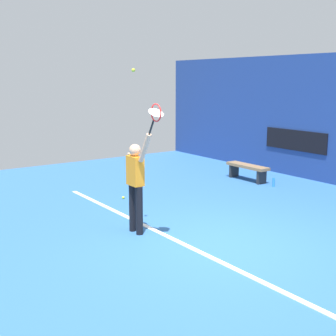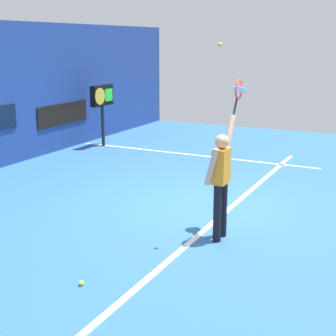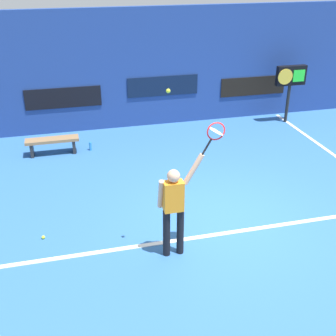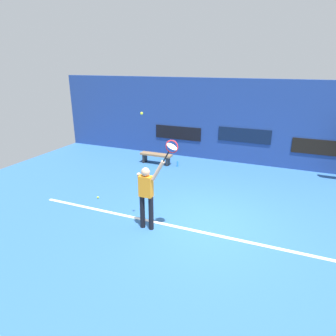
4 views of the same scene
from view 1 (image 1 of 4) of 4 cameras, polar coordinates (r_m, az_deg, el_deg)
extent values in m
plane|color=#2D609E|center=(8.23, 6.20, -9.37)|extent=(18.00, 18.00, 0.00)
cube|color=black|center=(13.99, 15.55, 3.33)|extent=(2.20, 0.03, 0.60)
cube|color=white|center=(7.92, 3.39, -10.11)|extent=(10.00, 0.10, 0.01)
cylinder|color=black|center=(8.75, -4.44, -4.93)|extent=(0.13, 0.13, 0.92)
cylinder|color=black|center=(8.54, -3.58, -5.31)|extent=(0.13, 0.13, 0.92)
cube|color=orange|center=(8.47, -4.10, -0.33)|extent=(0.34, 0.20, 0.55)
sphere|color=#D8A884|center=(8.41, -4.14, 2.24)|extent=(0.22, 0.22, 0.22)
cylinder|color=#D8A884|center=(8.10, -2.89, 2.52)|extent=(0.36, 0.09, 0.55)
cylinder|color=#D8A884|center=(8.68, -4.34, 0.10)|extent=(0.09, 0.23, 0.58)
cylinder|color=black|center=(7.88, -2.08, 5.09)|extent=(0.18, 0.03, 0.28)
torus|color=red|center=(7.73, -1.50, 6.89)|extent=(0.43, 0.02, 0.43)
cylinder|color=silver|center=(7.73, -1.50, 6.89)|extent=(0.23, 0.27, 0.13)
sphere|color=#CCE033|center=(8.40, -4.33, 12.05)|extent=(0.07, 0.07, 0.07)
cube|color=olive|center=(13.25, 9.86, 0.23)|extent=(1.40, 0.36, 0.08)
cube|color=#262628|center=(13.68, 8.21, -0.34)|extent=(0.08, 0.32, 0.37)
cube|color=#262628|center=(12.92, 11.55, -1.13)|extent=(0.08, 0.32, 0.37)
cylinder|color=#338CD8|center=(12.64, 13.00, -1.76)|extent=(0.07, 0.07, 0.24)
sphere|color=#CCE033|center=(11.16, -5.58, -3.68)|extent=(0.07, 0.07, 0.07)
camera|label=2|loc=(14.24, -28.98, 10.55)|focal=53.36mm
camera|label=3|loc=(9.12, -49.12, 20.03)|focal=45.91mm
camera|label=4|loc=(4.52, -65.01, 21.23)|focal=32.13mm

